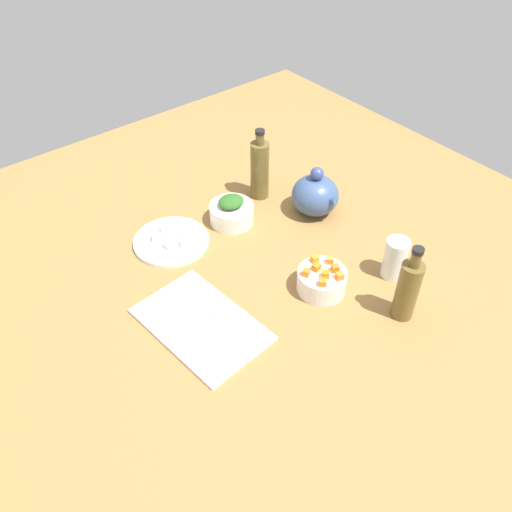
% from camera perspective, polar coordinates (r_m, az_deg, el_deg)
% --- Properties ---
extents(tabletop, '(1.90, 1.90, 0.03)m').
position_cam_1_polar(tabletop, '(1.49, -0.00, -1.85)').
color(tabletop, olive).
rests_on(tabletop, ground).
extents(cutting_board, '(0.34, 0.24, 0.01)m').
position_cam_1_polar(cutting_board, '(1.34, -5.88, -7.26)').
color(cutting_board, white).
rests_on(cutting_board, tabletop).
extents(plate_tofu, '(0.22, 0.22, 0.01)m').
position_cam_1_polar(plate_tofu, '(1.58, -9.03, 1.56)').
color(plate_tofu, white).
rests_on(plate_tofu, tabletop).
extents(bowl_greens, '(0.13, 0.13, 0.06)m').
position_cam_1_polar(bowl_greens, '(1.62, -2.63, 4.55)').
color(bowl_greens, white).
rests_on(bowl_greens, tabletop).
extents(bowl_carrots, '(0.13, 0.13, 0.06)m').
position_cam_1_polar(bowl_carrots, '(1.41, 7.02, -2.64)').
color(bowl_carrots, white).
rests_on(bowl_carrots, tabletop).
extents(teapot, '(0.16, 0.14, 0.16)m').
position_cam_1_polar(teapot, '(1.65, 6.34, 6.52)').
color(teapot, '#3B5480').
rests_on(teapot, tabletop).
extents(bottle_0, '(0.06, 0.06, 0.22)m').
position_cam_1_polar(bottle_0, '(1.35, 15.89, -3.39)').
color(bottle_0, brown).
rests_on(bottle_0, tabletop).
extents(bottle_1, '(0.06, 0.06, 0.24)m').
position_cam_1_polar(bottle_1, '(1.69, 0.40, 9.28)').
color(bottle_1, brown).
rests_on(bottle_1, tabletop).
extents(drinking_glass_0, '(0.06, 0.06, 0.12)m').
position_cam_1_polar(drinking_glass_0, '(1.47, 14.61, -0.24)').
color(drinking_glass_0, white).
rests_on(drinking_glass_0, tabletop).
extents(carrot_cube_0, '(0.02, 0.02, 0.02)m').
position_cam_1_polar(carrot_cube_0, '(1.41, 6.30, -0.32)').
color(carrot_cube_0, orange).
rests_on(carrot_cube_0, bowl_carrots).
extents(carrot_cube_1, '(0.03, 0.03, 0.02)m').
position_cam_1_polar(carrot_cube_1, '(1.41, 7.90, -0.45)').
color(carrot_cube_1, orange).
rests_on(carrot_cube_1, bowl_carrots).
extents(carrot_cube_2, '(0.02, 0.02, 0.02)m').
position_cam_1_polar(carrot_cube_2, '(1.39, 8.45, -1.30)').
color(carrot_cube_2, orange).
rests_on(carrot_cube_2, bowl_carrots).
extents(carrot_cube_3, '(0.03, 0.03, 0.02)m').
position_cam_1_polar(carrot_cube_3, '(1.37, 7.42, -1.95)').
color(carrot_cube_3, orange).
rests_on(carrot_cube_3, bowl_carrots).
extents(carrot_cube_4, '(0.02, 0.02, 0.02)m').
position_cam_1_polar(carrot_cube_4, '(1.39, 6.45, -1.20)').
color(carrot_cube_4, orange).
rests_on(carrot_cube_4, bowl_carrots).
extents(carrot_cube_5, '(0.02, 0.02, 0.02)m').
position_cam_1_polar(carrot_cube_5, '(1.37, 5.35, -1.78)').
color(carrot_cube_5, orange).
rests_on(carrot_cube_5, bowl_carrots).
extents(carrot_cube_6, '(0.02, 0.02, 0.02)m').
position_cam_1_polar(carrot_cube_6, '(1.37, 8.93, -2.11)').
color(carrot_cube_6, orange).
rests_on(carrot_cube_6, bowl_carrots).
extents(carrot_cube_7, '(0.03, 0.03, 0.02)m').
position_cam_1_polar(carrot_cube_7, '(1.35, 7.12, -2.81)').
color(carrot_cube_7, orange).
rests_on(carrot_cube_7, bowl_carrots).
extents(chopped_greens_mound, '(0.07, 0.08, 0.03)m').
position_cam_1_polar(chopped_greens_mound, '(1.60, -2.68, 5.82)').
color(chopped_greens_mound, '#2E5F23').
rests_on(chopped_greens_mound, bowl_greens).
extents(tofu_cube_0, '(0.02, 0.02, 0.02)m').
position_cam_1_polar(tofu_cube_0, '(1.54, -9.30, 1.29)').
color(tofu_cube_0, white).
rests_on(tofu_cube_0, plate_tofu).
extents(tofu_cube_1, '(0.03, 0.03, 0.02)m').
position_cam_1_polar(tofu_cube_1, '(1.60, -9.69, 2.88)').
color(tofu_cube_1, white).
rests_on(tofu_cube_1, plate_tofu).
extents(tofu_cube_2, '(0.03, 0.03, 0.02)m').
position_cam_1_polar(tofu_cube_2, '(1.57, -7.89, 2.41)').
color(tofu_cube_2, '#FAF1C9').
rests_on(tofu_cube_2, plate_tofu).
extents(tofu_cube_3, '(0.03, 0.03, 0.02)m').
position_cam_1_polar(tofu_cube_3, '(1.54, -7.63, 1.45)').
color(tofu_cube_3, '#F8DDD1').
rests_on(tofu_cube_3, plate_tofu).
extents(tofu_cube_4, '(0.03, 0.03, 0.02)m').
position_cam_1_polar(tofu_cube_4, '(1.57, -10.62, 1.98)').
color(tofu_cube_4, '#F4E5CC').
rests_on(tofu_cube_4, plate_tofu).
extents(dumpling_0, '(0.05, 0.05, 0.02)m').
position_cam_1_polar(dumpling_0, '(1.36, -7.07, -5.63)').
color(dumpling_0, beige).
rests_on(dumpling_0, cutting_board).
extents(dumpling_1, '(0.05, 0.05, 0.02)m').
position_cam_1_polar(dumpling_1, '(1.30, -1.51, -7.79)').
color(dumpling_1, beige).
rests_on(dumpling_1, cutting_board).
extents(dumpling_2, '(0.05, 0.05, 0.03)m').
position_cam_1_polar(dumpling_2, '(1.33, -4.43, -6.69)').
color(dumpling_2, beige).
rests_on(dumpling_2, cutting_board).
extents(dumpling_3, '(0.06, 0.06, 0.02)m').
position_cam_1_polar(dumpling_3, '(1.30, -7.18, -8.41)').
color(dumpling_3, beige).
rests_on(dumpling_3, cutting_board).
extents(dumpling_4, '(0.07, 0.06, 0.03)m').
position_cam_1_polar(dumpling_4, '(1.39, -9.94, -4.43)').
color(dumpling_4, beige).
rests_on(dumpling_4, cutting_board).
extents(dumpling_5, '(0.06, 0.06, 0.02)m').
position_cam_1_polar(dumpling_5, '(1.28, -5.20, -9.52)').
color(dumpling_5, beige).
rests_on(dumpling_5, cutting_board).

